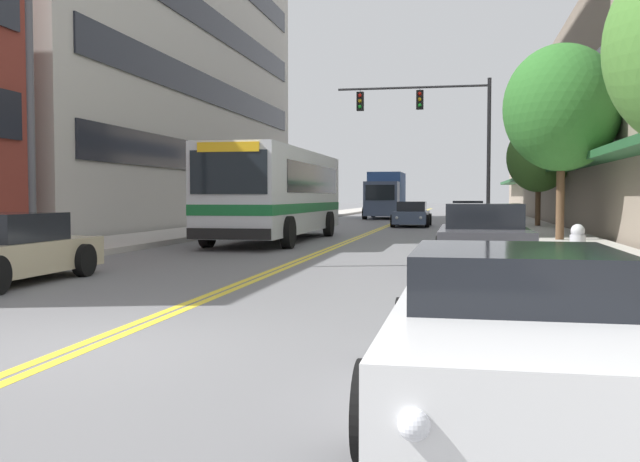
{
  "coord_description": "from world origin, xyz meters",
  "views": [
    {
      "loc": [
        3.93,
        -6.83,
        1.6
      ],
      "look_at": [
        -0.72,
        16.63,
        0.44
      ],
      "focal_mm": 40.0,
      "sensor_mm": 36.0,
      "label": 1
    }
  ],
  "objects_px": {
    "car_charcoal_parked_left_mid": "(299,215)",
    "car_silver_parked_right_mid": "(468,214)",
    "street_lamp_left_near": "(39,17)",
    "fire_hydrant": "(577,251)",
    "box_truck": "(386,195)",
    "street_tree_right_mid": "(562,108)",
    "car_slate_blue_moving_lead": "(412,215)",
    "car_dark_grey_parked_right_far": "(484,240)",
    "traffic_signal_mast": "(438,122)",
    "car_white_parked_right_foreground": "(515,331)",
    "street_tree_right_far": "(539,158)",
    "city_bus": "(278,191)"
  },
  "relations": [
    {
      "from": "car_silver_parked_right_mid",
      "to": "fire_hydrant",
      "type": "relative_size",
      "value": 4.7
    },
    {
      "from": "car_dark_grey_parked_right_far",
      "to": "box_truck",
      "type": "height_order",
      "value": "box_truck"
    },
    {
      "from": "car_dark_grey_parked_right_far",
      "to": "car_slate_blue_moving_lead",
      "type": "xyz_separation_m",
      "value": [
        -3.08,
        22.75,
        -0.05
      ]
    },
    {
      "from": "car_silver_parked_right_mid",
      "to": "car_slate_blue_moving_lead",
      "type": "bearing_deg",
      "value": -151.89
    },
    {
      "from": "box_truck",
      "to": "traffic_signal_mast",
      "type": "xyz_separation_m",
      "value": [
        4.3,
        -17.36,
        3.48
      ]
    },
    {
      "from": "box_truck",
      "to": "street_tree_right_mid",
      "type": "xyz_separation_m",
      "value": [
        8.67,
        -27.62,
        2.81
      ]
    },
    {
      "from": "car_silver_parked_right_mid",
      "to": "box_truck",
      "type": "distance_m",
      "value": 13.68
    },
    {
      "from": "car_dark_grey_parked_right_far",
      "to": "street_tree_right_far",
      "type": "xyz_separation_m",
      "value": [
        3.21,
        20.69,
        2.83
      ]
    },
    {
      "from": "car_charcoal_parked_left_mid",
      "to": "car_dark_grey_parked_right_far",
      "type": "xyz_separation_m",
      "value": [
        8.84,
        -20.91,
        0.02
      ]
    },
    {
      "from": "car_dark_grey_parked_right_far",
      "to": "car_charcoal_parked_left_mid",
      "type": "bearing_deg",
      "value": 112.91
    },
    {
      "from": "city_bus",
      "to": "car_slate_blue_moving_lead",
      "type": "bearing_deg",
      "value": 73.48
    },
    {
      "from": "city_bus",
      "to": "car_dark_grey_parked_right_far",
      "type": "xyz_separation_m",
      "value": [
        7.01,
        -9.48,
        -1.14
      ]
    },
    {
      "from": "car_white_parked_right_foreground",
      "to": "street_tree_right_mid",
      "type": "relative_size",
      "value": 0.7
    },
    {
      "from": "box_truck",
      "to": "street_tree_right_mid",
      "type": "bearing_deg",
      "value": -72.58
    },
    {
      "from": "car_charcoal_parked_left_mid",
      "to": "street_lamp_left_near",
      "type": "height_order",
      "value": "street_lamp_left_near"
    },
    {
      "from": "car_slate_blue_moving_lead",
      "to": "box_truck",
      "type": "xyz_separation_m",
      "value": [
        -2.85,
        13.92,
        1.08
      ]
    },
    {
      "from": "car_slate_blue_moving_lead",
      "to": "street_tree_right_far",
      "type": "xyz_separation_m",
      "value": [
        6.29,
        -2.06,
        2.88
      ]
    },
    {
      "from": "car_dark_grey_parked_right_far",
      "to": "street_tree_right_mid",
      "type": "height_order",
      "value": "street_tree_right_mid"
    },
    {
      "from": "car_dark_grey_parked_right_far",
      "to": "traffic_signal_mast",
      "type": "bearing_deg",
      "value": 94.83
    },
    {
      "from": "box_truck",
      "to": "traffic_signal_mast",
      "type": "height_order",
      "value": "traffic_signal_mast"
    },
    {
      "from": "traffic_signal_mast",
      "to": "street_tree_right_mid",
      "type": "relative_size",
      "value": 1.14
    },
    {
      "from": "car_charcoal_parked_left_mid",
      "to": "car_silver_parked_right_mid",
      "type": "height_order",
      "value": "car_charcoal_parked_left_mid"
    },
    {
      "from": "car_white_parked_right_foreground",
      "to": "traffic_signal_mast",
      "type": "xyz_separation_m",
      "value": [
        -1.56,
        29.35,
        4.61
      ]
    },
    {
      "from": "fire_hydrant",
      "to": "street_lamp_left_near",
      "type": "bearing_deg",
      "value": 175.06
    },
    {
      "from": "car_silver_parked_right_mid",
      "to": "box_truck",
      "type": "height_order",
      "value": "box_truck"
    },
    {
      "from": "street_tree_right_mid",
      "to": "street_lamp_left_near",
      "type": "bearing_deg",
      "value": -139.03
    },
    {
      "from": "car_charcoal_parked_left_mid",
      "to": "car_dark_grey_parked_right_far",
      "type": "relative_size",
      "value": 1.13
    },
    {
      "from": "car_slate_blue_moving_lead",
      "to": "street_tree_right_mid",
      "type": "xyz_separation_m",
      "value": [
        5.81,
        -13.7,
        3.89
      ]
    },
    {
      "from": "traffic_signal_mast",
      "to": "fire_hydrant",
      "type": "distance_m",
      "value": 22.5
    },
    {
      "from": "car_white_parked_right_foreground",
      "to": "street_tree_right_mid",
      "type": "xyz_separation_m",
      "value": [
        2.8,
        19.09,
        3.95
      ]
    },
    {
      "from": "car_silver_parked_right_mid",
      "to": "car_dark_grey_parked_right_far",
      "type": "relative_size",
      "value": 1.06
    },
    {
      "from": "traffic_signal_mast",
      "to": "street_lamp_left_near",
      "type": "height_order",
      "value": "street_lamp_left_near"
    },
    {
      "from": "street_lamp_left_near",
      "to": "fire_hydrant",
      "type": "bearing_deg",
      "value": -4.94
    },
    {
      "from": "car_white_parked_right_foreground",
      "to": "car_slate_blue_moving_lead",
      "type": "distance_m",
      "value": 32.92
    },
    {
      "from": "car_dark_grey_parked_right_far",
      "to": "box_truck",
      "type": "bearing_deg",
      "value": 99.18
    },
    {
      "from": "traffic_signal_mast",
      "to": "street_lamp_left_near",
      "type": "xyz_separation_m",
      "value": [
        -7.83,
        -20.86,
        0.29
      ]
    },
    {
      "from": "box_truck",
      "to": "car_dark_grey_parked_right_far",
      "type": "bearing_deg",
      "value": -80.82
    },
    {
      "from": "box_truck",
      "to": "street_tree_right_far",
      "type": "distance_m",
      "value": 18.5
    },
    {
      "from": "fire_hydrant",
      "to": "car_dark_grey_parked_right_far",
      "type": "bearing_deg",
      "value": 121.56
    },
    {
      "from": "car_silver_parked_right_mid",
      "to": "car_charcoal_parked_left_mid",
      "type": "bearing_deg",
      "value": -158.62
    },
    {
      "from": "fire_hydrant",
      "to": "car_charcoal_parked_left_mid",
      "type": "bearing_deg",
      "value": 113.89
    },
    {
      "from": "street_lamp_left_near",
      "to": "street_tree_right_far",
      "type": "height_order",
      "value": "street_lamp_left_near"
    },
    {
      "from": "street_tree_right_mid",
      "to": "street_tree_right_far",
      "type": "height_order",
      "value": "street_tree_right_mid"
    },
    {
      "from": "car_charcoal_parked_left_mid",
      "to": "street_lamp_left_near",
      "type": "xyz_separation_m",
      "value": [
        -0.63,
        -22.46,
        4.82
      ]
    },
    {
      "from": "street_lamp_left_near",
      "to": "fire_hydrant",
      "type": "xyz_separation_m",
      "value": [
        10.99,
        -0.95,
        -4.83
      ]
    },
    {
      "from": "street_tree_right_far",
      "to": "fire_hydrant",
      "type": "relative_size",
      "value": 5.33
    },
    {
      "from": "box_truck",
      "to": "fire_hydrant",
      "type": "xyz_separation_m",
      "value": [
        7.46,
        -39.17,
        -1.06
      ]
    },
    {
      "from": "city_bus",
      "to": "traffic_signal_mast",
      "type": "xyz_separation_m",
      "value": [
        5.38,
        9.83,
        3.36
      ]
    },
    {
      "from": "city_bus",
      "to": "car_white_parked_right_foreground",
      "type": "height_order",
      "value": "city_bus"
    },
    {
      "from": "street_tree_right_mid",
      "to": "fire_hydrant",
      "type": "distance_m",
      "value": 12.24
    }
  ]
}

